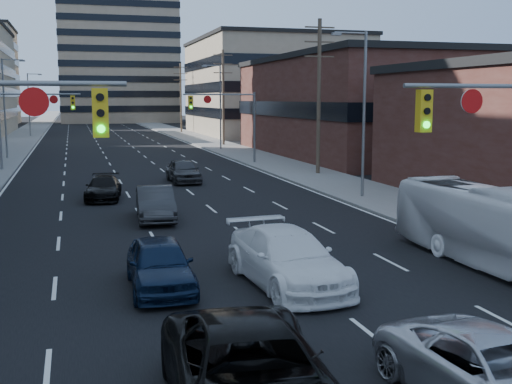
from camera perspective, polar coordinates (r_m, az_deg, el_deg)
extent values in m
cube|color=black|center=(137.14, -14.05, 5.78)|extent=(18.00, 300.00, 0.02)
cube|color=slate|center=(137.22, -18.87, 5.62)|extent=(5.00, 300.00, 0.15)
cube|color=slate|center=(138.01, -9.25, 5.96)|extent=(5.00, 300.00, 0.15)
cube|color=#472119|center=(63.79, 10.89, 7.29)|extent=(20.00, 30.00, 9.00)
cube|color=gray|center=(99.50, 1.44, 9.19)|extent=(22.00, 28.00, 14.00)
cube|color=gray|center=(141.78, -0.96, 8.53)|extent=(22.00, 22.00, 12.00)
cube|color=gold|center=(14.96, -13.68, 6.85)|extent=(0.35, 0.28, 1.10)
cylinder|color=black|center=(14.80, -13.70, 8.19)|extent=(0.18, 0.06, 0.18)
cylinder|color=black|center=(14.80, -13.65, 6.83)|extent=(0.18, 0.06, 0.18)
cylinder|color=#0CE526|center=(14.81, -13.61, 5.48)|extent=(0.18, 0.06, 0.18)
cylinder|color=white|center=(14.94, -19.13, 7.58)|extent=(0.64, 0.06, 0.64)
cylinder|color=slate|center=(18.84, 21.81, 8.72)|extent=(6.50, 0.12, 0.12)
cube|color=gold|center=(17.36, 14.70, 6.98)|extent=(0.35, 0.28, 1.10)
cylinder|color=black|center=(17.22, 15.01, 8.13)|extent=(0.18, 0.06, 0.18)
cylinder|color=black|center=(17.22, 14.97, 6.96)|extent=(0.18, 0.06, 0.18)
cylinder|color=#0CE526|center=(17.23, 14.92, 5.80)|extent=(0.18, 0.06, 0.18)
cylinder|color=white|center=(18.08, 18.63, 7.65)|extent=(0.64, 0.06, 0.64)
cylinder|color=slate|center=(52.27, -21.82, 5.01)|extent=(0.18, 0.18, 6.00)
cylinder|color=slate|center=(52.00, -18.67, 8.24)|extent=(6.00, 0.12, 0.12)
cube|color=gold|center=(51.95, -15.97, 7.64)|extent=(0.35, 0.28, 1.10)
cylinder|color=black|center=(51.79, -15.99, 8.03)|extent=(0.18, 0.06, 0.18)
cylinder|color=black|center=(51.79, -15.97, 7.64)|extent=(0.18, 0.06, 0.18)
cylinder|color=#0CE526|center=(51.79, -15.96, 7.25)|extent=(0.18, 0.06, 0.18)
cylinder|color=white|center=(51.93, -17.54, 7.85)|extent=(0.64, 0.06, 0.64)
cylinder|color=slate|center=(54.05, -0.14, 5.69)|extent=(0.18, 0.18, 6.00)
cylinder|color=slate|center=(53.25, -3.28, 8.65)|extent=(6.00, 0.12, 0.12)
cube|color=gold|center=(52.78, -5.84, 7.92)|extent=(0.35, 0.28, 1.10)
cylinder|color=black|center=(52.62, -5.82, 8.30)|extent=(0.18, 0.06, 0.18)
cylinder|color=black|center=(52.62, -5.81, 7.92)|extent=(0.18, 0.06, 0.18)
cylinder|color=#0CE526|center=(52.62, -5.81, 7.54)|extent=(0.18, 0.06, 0.18)
cylinder|color=white|center=(53.01, -4.34, 8.21)|extent=(0.64, 0.06, 0.64)
cylinder|color=#4C3D2D|center=(46.16, 5.60, 8.31)|extent=(0.28, 0.28, 11.00)
cube|color=#4C3D2D|center=(46.42, 5.69, 14.37)|extent=(2.20, 0.10, 0.10)
cube|color=#4C3D2D|center=(46.33, 5.67, 13.14)|extent=(2.20, 0.10, 0.10)
cube|color=#4C3D2D|center=(46.25, 5.66, 11.90)|extent=(2.20, 0.10, 0.10)
cylinder|color=#4C3D2D|center=(74.88, -2.93, 8.32)|extent=(0.28, 0.28, 11.00)
cube|color=#4C3D2D|center=(75.04, -2.96, 12.07)|extent=(2.20, 0.10, 0.10)
cube|color=#4C3D2D|center=(74.99, -2.95, 11.30)|extent=(2.20, 0.10, 0.10)
cube|color=#4C3D2D|center=(74.94, -2.95, 10.54)|extent=(2.20, 0.10, 0.10)
cylinder|color=#4C3D2D|center=(104.33, -6.70, 8.27)|extent=(0.28, 0.28, 11.00)
cube|color=#4C3D2D|center=(104.44, -6.74, 10.96)|extent=(2.20, 0.10, 0.10)
cube|color=#4C3D2D|center=(104.40, -6.73, 10.41)|extent=(2.20, 0.10, 0.10)
cube|color=#4C3D2D|center=(104.37, -6.72, 9.86)|extent=(2.20, 0.10, 0.10)
cylinder|color=slate|center=(62.22, -21.45, 6.85)|extent=(0.16, 0.16, 9.00)
cylinder|color=slate|center=(62.23, -20.83, 10.94)|extent=(1.80, 0.10, 0.10)
cube|color=slate|center=(62.17, -20.07, 10.91)|extent=(0.50, 0.22, 0.14)
cylinder|color=slate|center=(97.12, -19.53, 7.27)|extent=(0.16, 0.16, 9.00)
cylinder|color=slate|center=(97.13, -19.12, 9.88)|extent=(1.80, 0.10, 0.10)
cube|color=slate|center=(97.09, -18.64, 9.86)|extent=(0.50, 0.22, 0.14)
cylinder|color=slate|center=(35.40, 9.58, 6.62)|extent=(0.16, 0.16, 9.00)
cylinder|color=slate|center=(35.18, 8.39, 13.82)|extent=(1.80, 0.10, 0.10)
cube|color=slate|center=(34.85, 7.15, 13.76)|extent=(0.50, 0.22, 0.14)
cylinder|color=slate|center=(68.66, -3.18, 7.49)|extent=(0.16, 0.16, 9.00)
cylinder|color=slate|center=(68.55, -3.96, 11.16)|extent=(1.80, 0.10, 0.10)
cube|color=slate|center=(68.38, -4.62, 11.09)|extent=(0.50, 0.22, 0.14)
imported|color=black|center=(11.20, -0.45, -16.21)|extent=(3.18, 6.13, 1.65)
imported|color=white|center=(18.95, 2.79, -5.89)|extent=(2.76, 5.85, 1.65)
imported|color=silver|center=(12.42, 20.69, -14.89)|extent=(2.87, 5.21, 1.38)
imported|color=white|center=(22.14, 20.79, -3.04)|extent=(2.31, 9.51, 2.64)
imported|color=#0C1931|center=(18.73, -8.54, -6.39)|extent=(1.87, 4.44, 1.50)
imported|color=#2D2D2F|center=(29.39, -8.94, -1.02)|extent=(1.88, 4.69, 1.52)
imported|color=black|center=(35.88, -13.41, 0.35)|extent=(2.33, 4.60, 1.28)
imported|color=#38393B|center=(42.33, -6.49, 1.88)|extent=(1.92, 4.57, 1.55)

